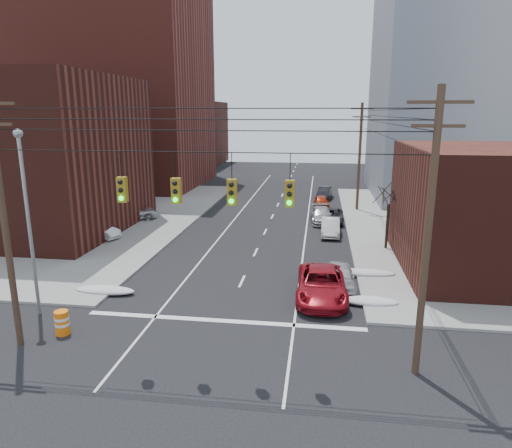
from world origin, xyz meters
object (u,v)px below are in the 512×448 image
(parked_car_f, at_px, (325,193))
(parked_car_c, at_px, (332,216))
(red_pickup, at_px, (322,284))
(lot_car_b, at_px, (134,212))
(lot_car_c, at_px, (34,227))
(parked_car_b, at_px, (331,227))
(parked_car_e, at_px, (321,202))
(lot_car_d, at_px, (104,205))
(parked_car_d, at_px, (321,215))
(lot_car_a, at_px, (98,230))
(parked_car_a, at_px, (341,277))
(construction_barrel, at_px, (62,322))

(parked_car_f, bearing_deg, parked_car_c, -81.21)
(red_pickup, distance_m, lot_car_b, 24.13)
(parked_car_f, height_order, lot_car_c, lot_car_c)
(parked_car_b, bearing_deg, lot_car_c, -169.61)
(parked_car_e, distance_m, lot_car_d, 22.82)
(parked_car_c, relative_size, parked_car_d, 0.97)
(lot_car_c, bearing_deg, lot_car_d, -8.01)
(parked_car_b, distance_m, lot_car_a, 19.05)
(parked_car_a, distance_m, parked_car_f, 28.69)
(parked_car_e, xyz_separation_m, lot_car_b, (-17.70, -8.78, 0.17))
(parked_car_f, distance_m, construction_barrel, 38.41)
(parked_car_b, distance_m, parked_car_d, 4.52)
(parked_car_a, distance_m, parked_car_b, 11.85)
(parked_car_d, height_order, construction_barrel, parked_car_d)
(parked_car_c, xyz_separation_m, lot_car_c, (-24.43, -8.39, 0.18))
(parked_car_c, height_order, lot_car_a, lot_car_a)
(lot_car_c, bearing_deg, construction_barrel, -142.88)
(parked_car_c, xyz_separation_m, parked_car_d, (-0.94, 0.00, 0.05))
(parked_car_e, xyz_separation_m, construction_barrel, (-11.92, -31.08, -0.03))
(red_pickup, bearing_deg, parked_car_a, 57.88)
(parked_car_e, relative_size, lot_car_b, 0.79)
(red_pickup, distance_m, construction_barrel, 13.33)
(parked_car_d, relative_size, parked_car_e, 1.31)
(lot_car_d, bearing_deg, red_pickup, -117.64)
(parked_car_c, bearing_deg, parked_car_a, -87.40)
(parked_car_a, bearing_deg, lot_car_b, 140.52)
(lot_car_b, height_order, lot_car_d, lot_car_b)
(parked_car_b, xyz_separation_m, lot_car_d, (-22.81, 5.66, 0.08))
(parked_car_f, bearing_deg, construction_barrel, -102.47)
(parked_car_a, bearing_deg, parked_car_f, 89.81)
(parked_car_d, xyz_separation_m, lot_car_d, (-22.05, 1.20, 0.09))
(parked_car_b, bearing_deg, parked_car_a, -87.10)
(lot_car_a, bearing_deg, parked_car_a, -92.68)
(construction_barrel, bearing_deg, parked_car_d, 63.59)
(construction_barrel, bearing_deg, parked_car_e, 69.02)
(parked_car_f, relative_size, lot_car_c, 0.91)
(red_pickup, bearing_deg, lot_car_b, 136.82)
(red_pickup, relative_size, parked_car_b, 1.38)
(lot_car_b, height_order, lot_car_c, lot_car_c)
(parked_car_a, bearing_deg, red_pickup, -123.37)
(parked_car_b, bearing_deg, parked_car_c, 88.84)
(parked_car_b, bearing_deg, parked_car_d, 100.80)
(parked_car_b, bearing_deg, lot_car_a, -166.63)
(red_pickup, relative_size, parked_car_c, 1.26)
(parked_car_c, height_order, lot_car_b, lot_car_b)
(parked_car_a, distance_m, lot_car_c, 25.85)
(lot_car_b, height_order, construction_barrel, lot_car_b)
(lot_car_a, bearing_deg, construction_barrel, -139.34)
(red_pickup, xyz_separation_m, lot_car_a, (-17.88, 9.60, -0.03))
(parked_car_a, relative_size, lot_car_d, 1.06)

